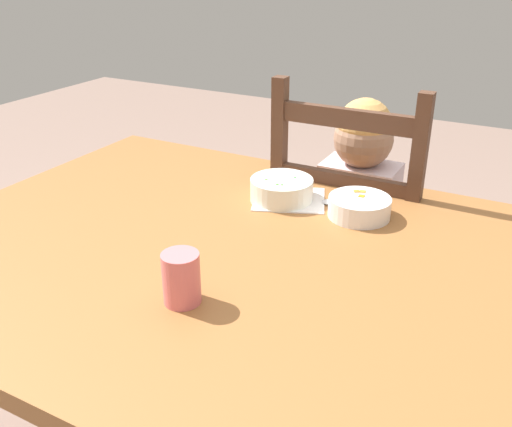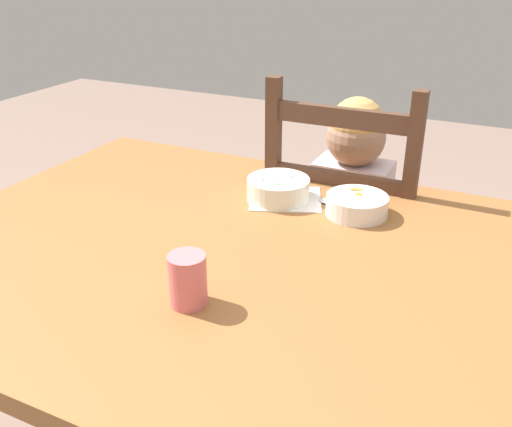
{
  "view_description": "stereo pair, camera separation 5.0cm",
  "coord_description": "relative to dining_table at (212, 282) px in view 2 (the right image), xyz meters",
  "views": [
    {
      "loc": [
        0.61,
        -0.91,
        1.35
      ],
      "look_at": [
        0.07,
        0.08,
        0.82
      ],
      "focal_mm": 39.87,
      "sensor_mm": 36.0,
      "label": 1
    },
    {
      "loc": [
        0.56,
        -0.94,
        1.35
      ],
      "look_at": [
        0.07,
        0.08,
        0.82
      ],
      "focal_mm": 39.87,
      "sensor_mm": 36.0,
      "label": 2
    }
  ],
  "objects": [
    {
      "name": "dining_table",
      "position": [
        0.0,
        0.0,
        0.0
      ],
      "size": [
        1.29,
        1.06,
        0.77
      ],
      "color": "#945D30",
      "rests_on": "ground"
    },
    {
      "name": "bowl_of_peas",
      "position": [
        0.04,
        0.28,
        0.13
      ],
      "size": [
        0.16,
        0.16,
        0.06
      ],
      "color": "white",
      "rests_on": "dining_table"
    },
    {
      "name": "bowl_of_carrots",
      "position": [
        0.24,
        0.28,
        0.12
      ],
      "size": [
        0.15,
        0.15,
        0.05
      ],
      "color": "white",
      "rests_on": "dining_table"
    },
    {
      "name": "drinking_cup",
      "position": [
        0.08,
        -0.22,
        0.15
      ],
      "size": [
        0.07,
        0.07,
        0.1
      ],
      "primitive_type": "cylinder",
      "color": "#E56F74",
      "rests_on": "dining_table"
    },
    {
      "name": "spoon",
      "position": [
        0.18,
        0.31,
        0.1
      ],
      "size": [
        0.14,
        0.03,
        0.01
      ],
      "color": "silver",
      "rests_on": "dining_table"
    },
    {
      "name": "child_figure",
      "position": [
        0.14,
        0.57,
        -0.03
      ],
      "size": [
        0.32,
        0.31,
        0.97
      ],
      "color": "silver",
      "rests_on": "ground"
    },
    {
      "name": "dining_chair",
      "position": [
        0.14,
        0.57,
        -0.18
      ],
      "size": [
        0.43,
        0.43,
        1.04
      ],
      "color": "#4E3123",
      "rests_on": "ground"
    },
    {
      "name": "paper_napkin",
      "position": [
        0.06,
        0.29,
        0.1
      ],
      "size": [
        0.22,
        0.21,
        0.0
      ],
      "primitive_type": "cube",
      "rotation": [
        0.0,
        0.0,
        0.38
      ],
      "color": "white",
      "rests_on": "dining_table"
    }
  ]
}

